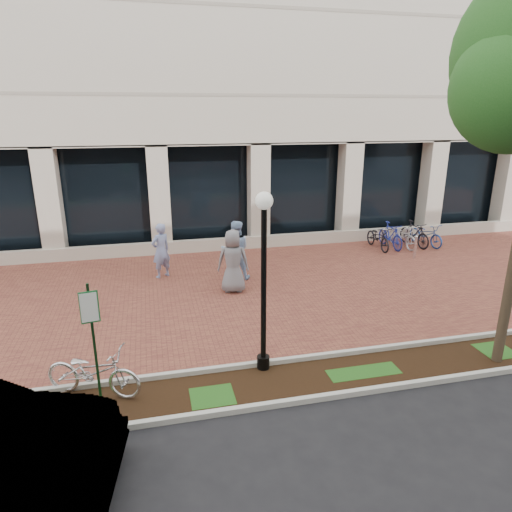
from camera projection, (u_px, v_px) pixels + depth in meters
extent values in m
plane|color=black|center=(234.00, 291.00, 14.39)|extent=(120.00, 120.00, 0.00)
cube|color=brown|center=(234.00, 291.00, 14.39)|extent=(40.00, 9.00, 0.01)
cube|color=black|center=(280.00, 383.00, 9.52)|extent=(40.00, 1.50, 0.01)
cube|color=#B5B5AB|center=(271.00, 362.00, 10.20)|extent=(40.00, 0.12, 0.12)
cube|color=#B5B5AB|center=(291.00, 402.00, 8.81)|extent=(40.00, 0.12, 0.12)
cube|color=beige|center=(188.00, 5.00, 21.06)|extent=(40.00, 12.00, 11.80)
cube|color=black|center=(208.00, 195.00, 18.94)|extent=(40.00, 0.15, 4.20)
cube|color=beige|center=(213.00, 245.00, 18.49)|extent=(40.00, 0.25, 0.50)
cube|color=beige|center=(210.00, 198.00, 18.30)|extent=(0.80, 0.80, 4.20)
cube|color=#133619|center=(95.00, 346.00, 8.52)|extent=(0.05, 0.05, 2.49)
cube|color=#18602D|center=(90.00, 307.00, 8.25)|extent=(0.34, 0.02, 0.62)
cube|color=silver|center=(90.00, 307.00, 8.24)|extent=(0.30, 0.01, 0.56)
cylinder|color=black|center=(263.00, 362.00, 10.04)|extent=(0.28, 0.28, 0.30)
cylinder|color=black|center=(264.00, 293.00, 9.54)|extent=(0.12, 0.12, 3.60)
sphere|color=silver|center=(264.00, 201.00, 8.95)|extent=(0.36, 0.36, 0.36)
imported|color=silver|center=(93.00, 372.00, 8.98)|extent=(2.11, 1.44, 1.05)
imported|color=#8190C1|center=(161.00, 251.00, 15.33)|extent=(0.82, 0.74, 1.89)
imported|color=#95B8DE|center=(235.00, 250.00, 15.18)|extent=(1.08, 0.90, 2.00)
imported|color=slate|center=(233.00, 261.00, 14.08)|extent=(1.08, 0.81, 2.00)
cylinder|color=silver|center=(415.00, 248.00, 17.46)|extent=(0.11, 0.11, 0.82)
sphere|color=silver|center=(416.00, 237.00, 17.32)|extent=(0.12, 0.12, 0.12)
imported|color=black|center=(378.00, 237.00, 18.68)|extent=(0.64, 1.83, 0.96)
imported|color=#212E97|center=(390.00, 235.00, 18.79)|extent=(0.59, 1.80, 1.07)
imported|color=silver|center=(402.00, 236.00, 18.92)|extent=(0.82, 1.89, 0.96)
imported|color=black|center=(414.00, 234.00, 19.03)|extent=(0.77, 1.83, 1.07)
imported|color=navy|center=(426.00, 234.00, 19.17)|extent=(1.00, 1.92, 0.96)
cylinder|color=silver|center=(402.00, 238.00, 18.95)|extent=(0.04, 0.04, 0.80)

